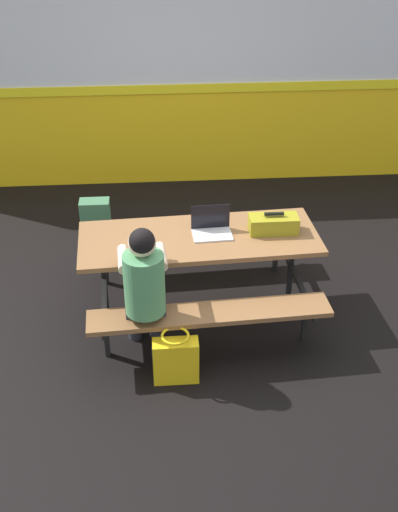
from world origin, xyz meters
TOP-DOWN VIEW (x-y plane):
  - ground_plane at (0.00, 0.00)m, footprint 10.00×10.00m
  - accent_backdrop at (0.00, 2.67)m, footprint 8.00×0.14m
  - picnic_table_main at (0.02, 0.00)m, footprint 1.99×1.65m
  - student_nearer at (-0.43, -0.58)m, footprint 0.38×0.53m
  - laptop_silver at (0.13, 0.04)m, footprint 0.33×0.24m
  - toolbox_grey at (0.64, 0.03)m, footprint 0.40×0.18m
  - backpack_dark at (-0.94, 1.30)m, footprint 0.30×0.22m
  - tote_bag_bright at (-0.22, -0.86)m, footprint 0.34×0.21m

SIDE VIEW (x-z plane):
  - ground_plane at x=0.00m, z-range -0.02..0.00m
  - tote_bag_bright at x=-0.22m, z-range -0.02..0.41m
  - backpack_dark at x=-0.94m, z-range 0.00..0.44m
  - picnic_table_main at x=0.02m, z-range 0.21..0.95m
  - student_nearer at x=-0.43m, z-range 0.10..1.31m
  - laptop_silver at x=0.13m, z-range 0.67..0.90m
  - toolbox_grey at x=0.64m, z-range 0.72..0.90m
  - accent_backdrop at x=0.00m, z-range -0.05..2.55m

